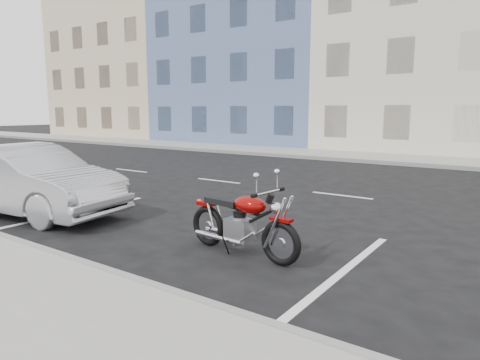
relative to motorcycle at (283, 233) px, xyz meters
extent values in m
plane|color=black|center=(0.79, 5.26, -0.47)|extent=(120.00, 120.00, 0.00)
cube|color=gray|center=(-4.21, 13.96, -0.40)|extent=(80.00, 3.40, 0.15)
cube|color=gray|center=(-4.21, -1.74, -0.39)|extent=(80.00, 0.12, 0.16)
cube|color=gray|center=(-4.21, 12.26, -0.39)|extent=(80.00, 0.12, 0.16)
cube|color=#CBB492|center=(-25.21, 21.56, 5.53)|extent=(12.00, 12.00, 12.00)
cube|color=slate|center=(-13.21, 21.56, 6.03)|extent=(12.00, 12.00, 13.00)
cube|color=beige|center=(-1.21, 21.56, 5.28)|extent=(12.00, 12.00, 11.50)
torus|color=black|center=(0.70, -0.06, -0.16)|extent=(0.66, 0.17, 0.65)
torus|color=black|center=(-0.71, 0.06, -0.16)|extent=(0.66, 0.17, 0.65)
cube|color=#7D0604|center=(0.70, -0.06, 0.18)|extent=(0.34, 0.16, 0.05)
cube|color=#7D0604|center=(-0.75, 0.07, 0.20)|extent=(0.31, 0.18, 0.06)
cube|color=gray|center=(-0.05, 0.00, -0.10)|extent=(0.43, 0.33, 0.33)
ellipsoid|color=#7D0604|center=(0.15, -0.01, 0.31)|extent=(0.57, 0.38, 0.26)
cube|color=black|center=(-0.37, 0.03, 0.29)|extent=(0.63, 0.31, 0.09)
cylinder|color=silver|center=(0.48, -0.04, 0.53)|extent=(0.10, 0.68, 0.04)
sphere|color=silver|center=(0.61, -0.06, 0.33)|extent=(0.17, 0.17, 0.17)
cylinder|color=silver|center=(-0.38, -0.10, -0.26)|extent=(0.93, 0.16, 0.08)
cylinder|color=silver|center=(-0.35, 0.17, -0.26)|extent=(0.93, 0.16, 0.08)
cylinder|color=silver|center=(0.65, -0.06, 0.13)|extent=(0.38, 0.08, 0.77)
cylinder|color=black|center=(0.17, -0.02, 0.06)|extent=(0.79, 0.12, 0.48)
imported|color=#A8AAB0|center=(-5.83, -0.39, 0.25)|extent=(4.58, 2.10, 1.45)
camera|label=1|loc=(2.80, -5.03, 1.69)|focal=32.00mm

